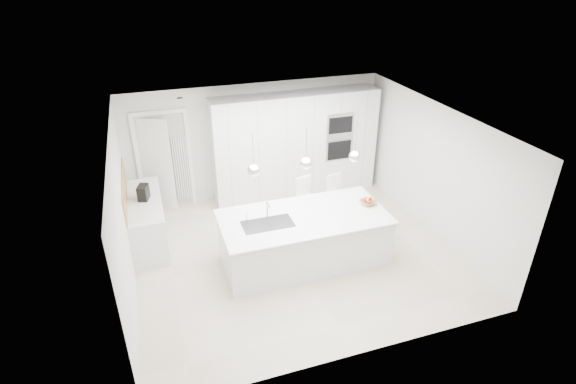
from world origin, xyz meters
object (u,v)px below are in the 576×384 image
object	(u,v)px
espresso_machine	(143,192)
bar_stool_left	(305,206)
fruit_bowl	(368,202)
bar_stool_right	(336,201)
island_base	(304,241)

from	to	relation	value
espresso_machine	bar_stool_left	size ratio (longest dim) A/B	0.25
fruit_bowl	espresso_machine	world-z (taller)	espresso_machine
fruit_bowl	espresso_machine	distance (m)	4.02
espresso_machine	bar_stool_left	xyz separation A→B (m)	(2.90, -0.55, -0.49)
espresso_machine	bar_stool_right	xyz separation A→B (m)	(3.55, -0.53, -0.52)
fruit_bowl	bar_stool_right	xyz separation A→B (m)	(-0.20, 0.91, -0.42)
fruit_bowl	bar_stool_right	size ratio (longest dim) A/B	0.27
fruit_bowl	bar_stool_left	bearing A→B (deg)	133.85
fruit_bowl	bar_stool_right	world-z (taller)	bar_stool_right
fruit_bowl	bar_stool_left	distance (m)	1.29
fruit_bowl	bar_stool_left	size ratio (longest dim) A/B	0.26
bar_stool_left	bar_stool_right	size ratio (longest dim) A/B	1.06
island_base	bar_stool_left	size ratio (longest dim) A/B	2.57
bar_stool_left	espresso_machine	bearing A→B (deg)	153.44
espresso_machine	bar_stool_left	bearing A→B (deg)	6.86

